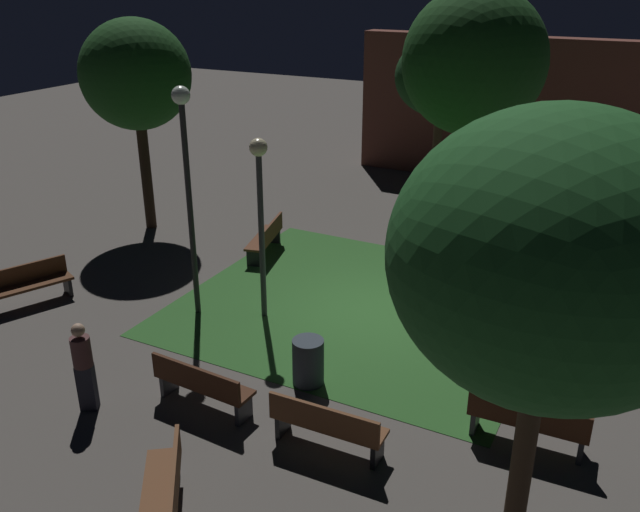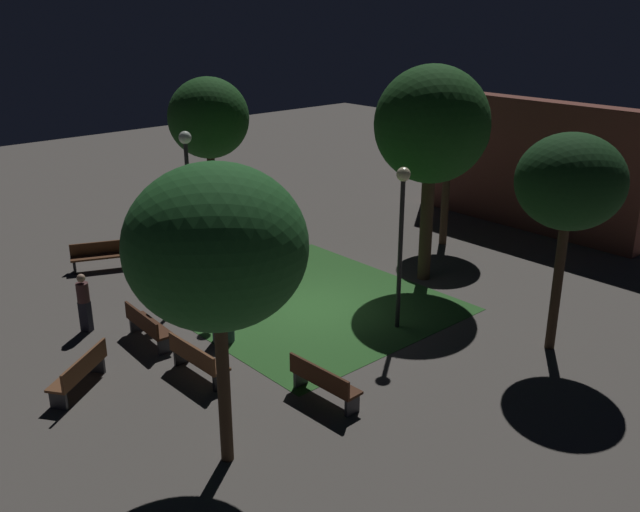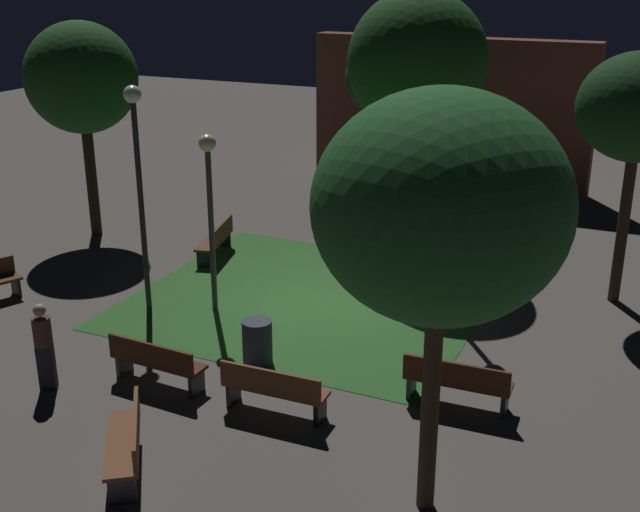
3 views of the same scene
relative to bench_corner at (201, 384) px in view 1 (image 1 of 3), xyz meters
The scene contains 18 objects.
ground_plane 4.70m from the bench_corner, 75.54° to the left, with size 60.00×60.00×0.00m, color #56514C.
grass_lawn 4.74m from the bench_corner, 80.16° to the left, with size 7.50×6.92×0.01m, color #2D6028.
bench_corner is the anchor object (origin of this frame).
bench_back_row 2.33m from the bench_corner, ahead, with size 1.81×0.53×0.88m.
bench_front_left 5.89m from the bench_corner, 166.13° to the left, with size 1.15×1.84×0.88m.
bench_near_trees 5.23m from the bench_corner, 16.58° to the left, with size 1.82×0.55×0.88m.
bench_by_lamp 2.51m from the bench_corner, 63.94° to the right, with size 1.44×1.74×0.88m.
bench_path_side 6.66m from the bench_corner, 112.23° to the left, with size 0.91×1.86×0.88m.
tree_back_right 12.21m from the bench_corner, 89.46° to the left, with size 2.71×2.71×5.13m.
tree_near_wall 9.87m from the bench_corner, 135.74° to the left, with size 2.91×2.91×5.72m.
tree_tall_center 9.81m from the bench_corner, 78.09° to the left, with size 3.39×3.39×6.55m.
tree_left_canopy 6.67m from the bench_corner, 13.17° to the right, with size 3.17×3.17×5.74m.
lamp_post_path_center 4.46m from the bench_corner, 128.22° to the left, with size 0.36×0.36×4.80m.
lamp_post_plaza_east 4.03m from the bench_corner, 104.01° to the left, with size 0.36×0.36×3.84m.
lamp_post_near_wall 6.98m from the bench_corner, 56.19° to the left, with size 0.36×0.36×4.36m.
trash_bin 1.92m from the bench_corner, 50.67° to the left, with size 0.56×0.56×0.86m, color #2D3842.
pedestrian 1.93m from the bench_corner, 152.57° to the right, with size 0.34×0.32×1.61m.
building_wall_backdrop 15.74m from the bench_corner, 87.22° to the left, with size 9.30×0.80×4.85m, color brown.
Camera 1 is at (4.87, -11.91, 6.77)m, focal length 37.49 mm.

